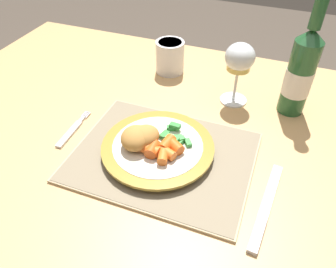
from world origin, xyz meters
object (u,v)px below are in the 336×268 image
Objects in this scene: wine_glass at (239,61)px; bottle at (301,72)px; table_knife at (264,213)px; dinner_plate at (158,148)px; dining_table at (166,161)px; drinking_cup at (170,56)px; fork at (72,131)px.

bottle reaches higher than wine_glass.
table_knife is 1.35× the size of wine_glass.
bottle is (0.24, 0.26, 0.09)m from dinner_plate.
drinking_cup is (-0.08, 0.25, 0.14)m from dining_table.
drinking_cup is at bearing 168.39° from bottle.
wine_glass is (0.12, 0.17, 0.21)m from dining_table.
dining_table is 0.30m from drinking_cup.
dinner_plate is at bearing 162.48° from table_knife.
fork is at bearing -141.36° from wine_glass.
table_knife is 0.36m from wine_glass.
bottle reaches higher than dining_table.
bottle is 3.21× the size of drinking_cup.
wine_glass is (0.11, 0.25, 0.10)m from dinner_plate.
drinking_cup is (-0.32, 0.40, 0.04)m from table_knife.
dining_table is 5.45× the size of dinner_plate.
dinner_plate is 0.36m from bottle.
bottle is (0.25, 0.18, 0.20)m from dining_table.
bottle is at bearing 36.13° from dining_table.
fork is 0.46× the size of bottle.
wine_glass reaches higher than drinking_cup.
wine_glass reaches higher than fork.
bottle is at bearing -11.61° from drinking_cup.
table_knife is at bearing -50.79° from drinking_cup.
table_knife reaches higher than dining_table.
dinner_plate is 0.28m from wine_glass.
drinking_cup is at bearing 71.23° from fork.
bottle is (0.14, 0.01, -0.01)m from wine_glass.
dining_table is at bearing 21.05° from fork.
dinner_plate is at bearing -73.68° from drinking_cup.
drinking_cup reaches higher than table_knife.
fork reaches higher than dining_table.
drinking_cup is (-0.34, 0.07, -0.06)m from bottle.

